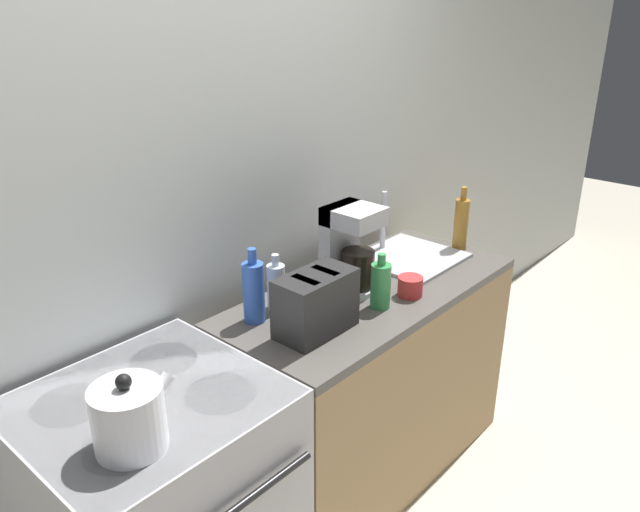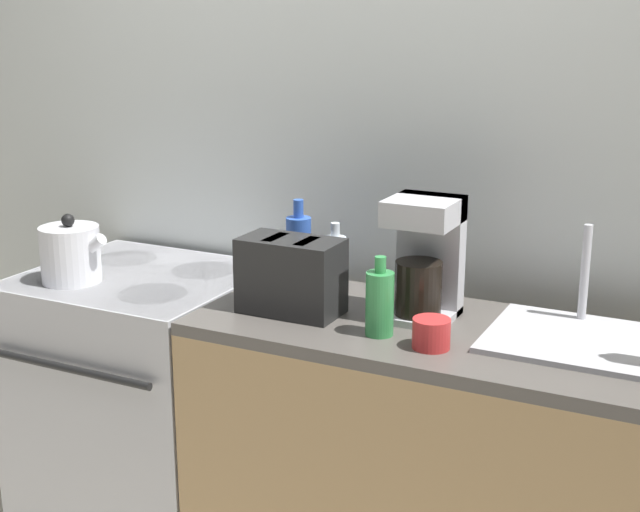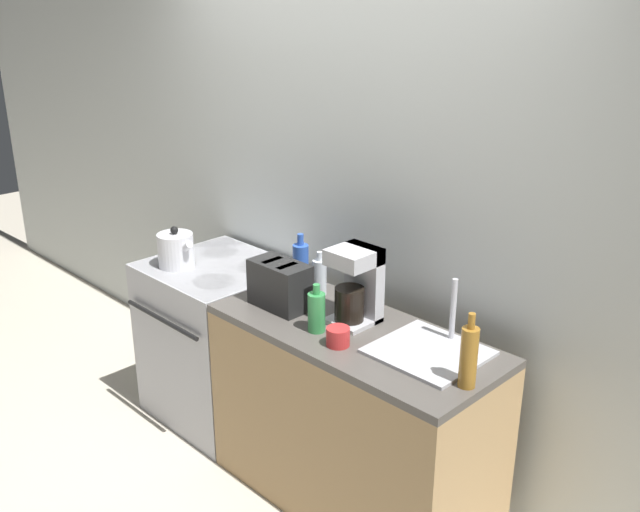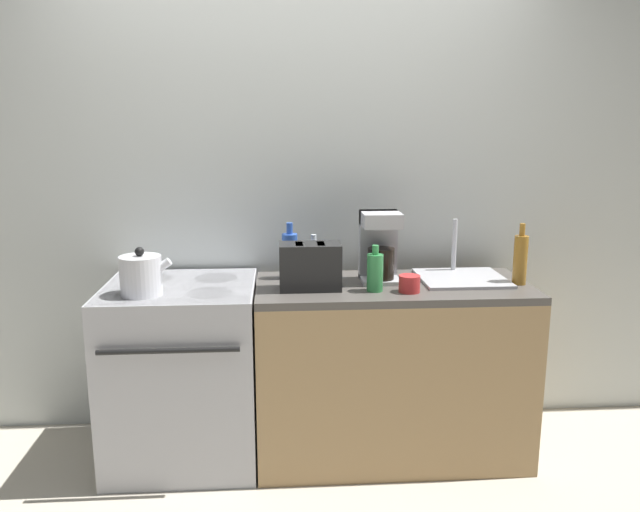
# 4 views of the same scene
# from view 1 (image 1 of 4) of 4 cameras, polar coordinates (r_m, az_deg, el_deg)

# --- Properties ---
(wall_back) EXTENTS (8.00, 0.05, 2.60)m
(wall_back) POSITION_cam_1_polar(r_m,az_deg,el_deg) (2.32, -10.62, 5.63)
(wall_back) COLOR silver
(wall_back) RESTS_ON ground_plane
(stove) EXTENTS (0.72, 0.70, 0.88)m
(stove) POSITION_cam_1_polar(r_m,az_deg,el_deg) (2.20, -14.36, -21.72)
(stove) COLOR #B7B7BC
(stove) RESTS_ON ground_plane
(counter_block) EXTENTS (1.32, 0.58, 0.88)m
(counter_block) POSITION_cam_1_polar(r_m,az_deg,el_deg) (2.73, 4.48, -11.36)
(counter_block) COLOR tan
(counter_block) RESTS_ON ground_plane
(kettle) EXTENTS (0.24, 0.19, 0.22)m
(kettle) POSITION_cam_1_polar(r_m,az_deg,el_deg) (1.71, -17.05, -13.92)
(kettle) COLOR silver
(kettle) RESTS_ON stove
(toaster) EXTENTS (0.29, 0.16, 0.22)m
(toaster) POSITION_cam_1_polar(r_m,az_deg,el_deg) (2.14, -0.39, -4.34)
(toaster) COLOR black
(toaster) RESTS_ON counter_block
(coffee_maker) EXTENTS (0.19, 0.20, 0.34)m
(coffee_maker) POSITION_cam_1_polar(r_m,az_deg,el_deg) (2.44, 2.69, 0.83)
(coffee_maker) COLOR #B7B7BC
(coffee_maker) RESTS_ON counter_block
(sink_tray) EXTENTS (0.42, 0.39, 0.28)m
(sink_tray) POSITION_cam_1_polar(r_m,az_deg,el_deg) (2.80, 8.11, 0.09)
(sink_tray) COLOR #B7B7BC
(sink_tray) RESTS_ON counter_block
(bottle_blue) EXTENTS (0.08, 0.08, 0.28)m
(bottle_blue) POSITION_cam_1_polar(r_m,az_deg,el_deg) (2.22, -6.09, -3.22)
(bottle_blue) COLOR #2D56B7
(bottle_blue) RESTS_ON counter_block
(bottle_green) EXTENTS (0.08, 0.08, 0.22)m
(bottle_green) POSITION_cam_1_polar(r_m,az_deg,el_deg) (2.33, 5.56, -2.66)
(bottle_green) COLOR #338C47
(bottle_green) RESTS_ON counter_block
(bottle_clear) EXTENTS (0.07, 0.07, 0.22)m
(bottle_clear) POSITION_cam_1_polar(r_m,az_deg,el_deg) (2.31, -4.04, -2.77)
(bottle_clear) COLOR silver
(bottle_clear) RESTS_ON counter_block
(bottle_amber) EXTENTS (0.07, 0.07, 0.30)m
(bottle_amber) POSITION_cam_1_polar(r_m,az_deg,el_deg) (2.91, 12.78, 2.92)
(bottle_amber) COLOR #9E6B23
(bottle_amber) RESTS_ON counter_block
(cup_red) EXTENTS (0.10, 0.10, 0.08)m
(cup_red) POSITION_cam_1_polar(r_m,az_deg,el_deg) (2.45, 8.25, -2.76)
(cup_red) COLOR red
(cup_red) RESTS_ON counter_block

